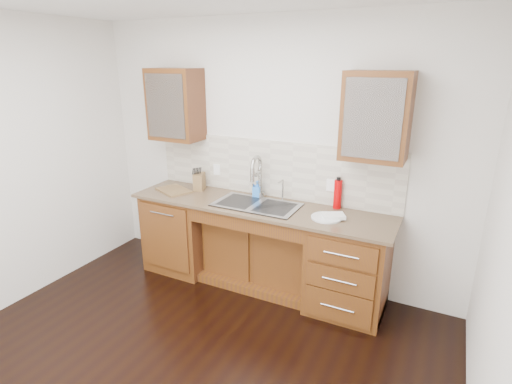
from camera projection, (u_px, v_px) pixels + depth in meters
The scene contains 24 objects.
ground at pixel (175, 379), 3.07m from camera, with size 4.00×3.50×0.10m, color black.
wall_back at pixel (273, 154), 4.15m from camera, with size 4.00×0.10×2.70m, color silver.
base_cabinet_left at pixel (183, 230), 4.54m from camera, with size 0.70×0.62×0.88m, color #593014.
base_cabinet_center at pixel (261, 251), 4.24m from camera, with size 1.20×0.44×0.70m, color #593014.
base_cabinet_right at pixel (349, 267), 3.73m from camera, with size 0.70×0.62×0.88m, color #593014.
countertop at pixel (257, 206), 3.98m from camera, with size 2.70×0.65×0.03m, color #84705B.
backsplash at pixel (271, 169), 4.15m from camera, with size 2.70×0.02×0.59m, color beige.
sink at pixel (256, 213), 3.99m from camera, with size 0.84×0.46×0.19m, color #9E9EA5.
faucet at pixel (260, 179), 4.12m from camera, with size 0.04×0.04×0.40m, color #999993.
filter_tap at pixel (283, 189), 4.05m from camera, with size 0.02×0.02×0.24m, color #999993.
upper_cabinet_left at pixel (176, 105), 4.26m from camera, with size 0.55×0.34×0.75m, color #593014.
upper_cabinet_right at pixel (376, 117), 3.37m from camera, with size 0.55×0.34×0.75m, color #593014.
outlet_left at pixel (217, 170), 4.44m from camera, with size 0.08×0.01×0.12m, color white.
outlet_right at pixel (330, 185), 3.89m from camera, with size 0.08×0.01×0.12m, color white.
soap_bottle at pixel (257, 189), 4.16m from camera, with size 0.08×0.08×0.18m, color #3182EC.
water_bottle at pixel (338, 194), 3.84m from camera, with size 0.08×0.08×0.28m, color #B20003.
plate at pixel (326, 218), 3.63m from camera, with size 0.28×0.28×0.02m, color silver.
dish_towel at pixel (333, 216), 3.61m from camera, with size 0.20×0.14×0.03m, color beige.
knife_block at pixel (199, 182), 4.40m from camera, with size 0.10×0.17×0.19m, color olive.
cutting_board at pixel (174, 190), 4.38m from camera, with size 0.38×0.26×0.02m, color olive.
cup_left_a at pixel (168, 109), 4.33m from camera, with size 0.13×0.13×0.10m, color white.
cup_left_b at pixel (179, 110), 4.26m from camera, with size 0.11×0.11×0.10m, color white.
cup_right_a at pixel (357, 122), 3.46m from camera, with size 0.11×0.11×0.09m, color white.
cup_right_b at pixel (387, 123), 3.35m from camera, with size 0.11×0.11×0.10m, color silver.
Camera 1 is at (1.66, -1.92, 2.28)m, focal length 28.00 mm.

